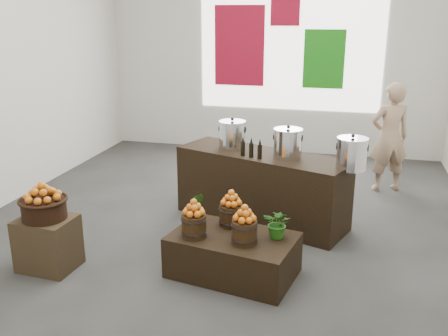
% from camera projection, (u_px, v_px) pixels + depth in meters
% --- Properties ---
extents(ground, '(7.00, 7.00, 0.00)m').
position_uv_depth(ground, '(224.00, 223.00, 6.12)').
color(ground, '#3B3B39').
rests_on(ground, ground).
extents(back_wall, '(6.00, 0.04, 4.00)m').
position_uv_depth(back_wall, '(273.00, 41.00, 8.76)').
color(back_wall, beige).
rests_on(back_wall, ground).
extents(back_opening, '(3.20, 0.02, 2.40)m').
position_uv_depth(back_opening, '(290.00, 41.00, 8.67)').
color(back_opening, white).
rests_on(back_opening, back_wall).
extents(deco_red_left, '(0.90, 0.04, 1.40)m').
position_uv_depth(deco_red_left, '(239.00, 46.00, 8.91)').
color(deco_red_left, maroon).
rests_on(deco_red_left, back_wall).
extents(deco_green_right, '(0.70, 0.04, 1.00)m').
position_uv_depth(deco_green_right, '(324.00, 59.00, 8.61)').
color(deco_green_right, '#197712').
rests_on(deco_green_right, back_wall).
extents(deco_red_upper, '(0.50, 0.04, 0.50)m').
position_uv_depth(deco_red_upper, '(285.00, 11.00, 8.54)').
color(deco_red_upper, maroon).
rests_on(deco_red_upper, back_wall).
extents(crate, '(0.56, 0.47, 0.54)m').
position_uv_depth(crate, '(48.00, 243.00, 4.99)').
color(crate, '#463320').
rests_on(crate, ground).
extents(wicker_basket, '(0.43, 0.43, 0.20)m').
position_uv_depth(wicker_basket, '(44.00, 209.00, 4.88)').
color(wicker_basket, black).
rests_on(wicker_basket, crate).
extents(apples_in_basket, '(0.34, 0.34, 0.18)m').
position_uv_depth(apples_in_basket, '(42.00, 191.00, 4.82)').
color(apples_in_basket, '#AE0905').
rests_on(apples_in_basket, wicker_basket).
extents(display_table, '(1.30, 0.94, 0.41)m').
position_uv_depth(display_table, '(233.00, 255.00, 4.88)').
color(display_table, black).
rests_on(display_table, ground).
extents(apple_bucket_front_left, '(0.24, 0.24, 0.22)m').
position_uv_depth(apple_bucket_front_left, '(194.00, 226.00, 4.78)').
color(apple_bucket_front_left, '#331F0E').
rests_on(apple_bucket_front_left, display_table).
extents(apples_in_bucket_front_left, '(0.18, 0.18, 0.16)m').
position_uv_depth(apples_in_bucket_front_left, '(194.00, 207.00, 4.73)').
color(apples_in_bucket_front_left, '#AE0905').
rests_on(apples_in_bucket_front_left, apple_bucket_front_left).
extents(apple_bucket_front_right, '(0.24, 0.24, 0.22)m').
position_uv_depth(apple_bucket_front_right, '(244.00, 232.00, 4.65)').
color(apple_bucket_front_right, '#331F0E').
rests_on(apple_bucket_front_right, display_table).
extents(apples_in_bucket_front_right, '(0.18, 0.18, 0.16)m').
position_uv_depth(apples_in_bucket_front_right, '(245.00, 213.00, 4.59)').
color(apples_in_bucket_front_right, '#AE0905').
rests_on(apples_in_bucket_front_right, apple_bucket_front_right).
extents(apple_bucket_rear, '(0.24, 0.24, 0.22)m').
position_uv_depth(apple_bucket_rear, '(231.00, 215.00, 5.03)').
color(apple_bucket_rear, '#331F0E').
rests_on(apple_bucket_rear, display_table).
extents(apples_in_bucket_rear, '(0.18, 0.18, 0.16)m').
position_uv_depth(apples_in_bucket_rear, '(231.00, 198.00, 4.97)').
color(apples_in_bucket_rear, '#AE0905').
rests_on(apples_in_bucket_rear, apple_bucket_rear).
extents(herb_garnish_right, '(0.31, 0.28, 0.30)m').
position_uv_depth(herb_garnish_right, '(278.00, 223.00, 4.74)').
color(herb_garnish_right, '#1D5512').
rests_on(herb_garnish_right, display_table).
extents(herb_garnish_left, '(0.20, 0.18, 0.30)m').
position_uv_depth(herb_garnish_left, '(195.00, 207.00, 5.12)').
color(herb_garnish_left, '#1D5512').
rests_on(herb_garnish_left, display_table).
extents(counter, '(2.20, 1.34, 0.86)m').
position_uv_depth(counter, '(261.00, 187.00, 6.10)').
color(counter, black).
rests_on(counter, ground).
extents(stock_pot_left, '(0.32, 0.32, 0.32)m').
position_uv_depth(stock_pot_left, '(232.00, 135.00, 6.15)').
color(stock_pot_left, silver).
rests_on(stock_pot_left, counter).
extents(stock_pot_center, '(0.32, 0.32, 0.32)m').
position_uv_depth(stock_pot_center, '(288.00, 144.00, 5.75)').
color(stock_pot_center, silver).
rests_on(stock_pot_center, counter).
extents(stock_pot_right, '(0.32, 0.32, 0.32)m').
position_uv_depth(stock_pot_right, '(352.00, 154.00, 5.34)').
color(stock_pot_right, silver).
rests_on(stock_pot_right, counter).
extents(oil_cruets, '(0.24, 0.13, 0.24)m').
position_uv_depth(oil_cruets, '(253.00, 148.00, 5.77)').
color(oil_cruets, black).
rests_on(oil_cruets, counter).
extents(shopper, '(0.67, 0.55, 1.57)m').
position_uv_depth(shopper, '(389.00, 137.00, 7.05)').
color(shopper, '#A38164').
rests_on(shopper, ground).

